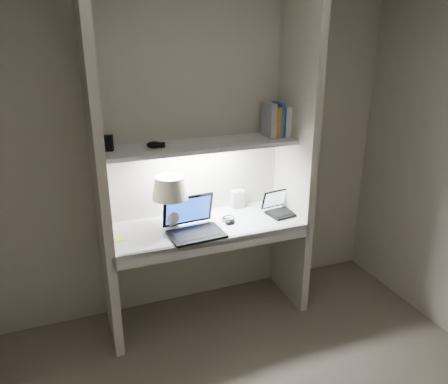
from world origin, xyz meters
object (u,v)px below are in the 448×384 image
speaker (238,199)px  book_row (280,120)px  table_lamp (170,194)px  laptop_netbook (282,208)px  laptop_main (193,225)px

speaker → book_row: 0.72m
speaker → table_lamp: bearing=-161.1°
speaker → laptop_netbook: bearing=-35.7°
speaker → book_row: bearing=-17.2°
table_lamp → laptop_main: 0.28m
book_row → laptop_main: bearing=-164.5°
table_lamp → laptop_main: bearing=-48.1°
laptop_main → table_lamp: bearing=127.8°
laptop_netbook → speaker: laptop_netbook is taller
laptop_netbook → book_row: 0.69m
laptop_netbook → table_lamp: bearing=168.8°
table_lamp → laptop_main: table_lamp is taller
table_lamp → laptop_main: (0.12, -0.14, -0.21)m
laptop_netbook → book_row: (0.01, 0.12, 0.68)m
table_lamp → laptop_netbook: 0.91m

